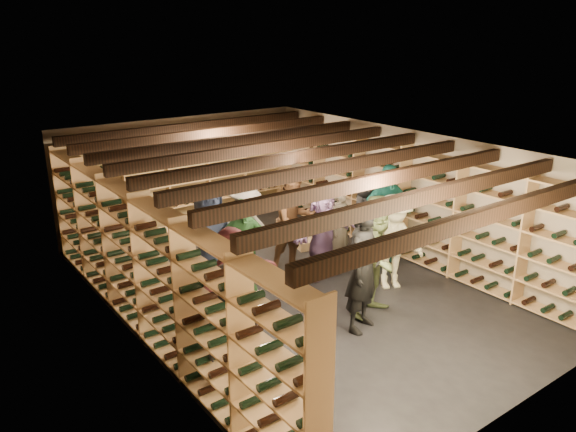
# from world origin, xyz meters

# --- Properties ---
(ground) EXTENTS (8.00, 8.00, 0.00)m
(ground) POSITION_xyz_m (0.00, 0.00, 0.00)
(ground) COLOR black
(ground) RESTS_ON ground
(walls) EXTENTS (5.52, 8.02, 2.40)m
(walls) POSITION_xyz_m (0.00, 0.00, 1.20)
(walls) COLOR tan
(walls) RESTS_ON ground
(ceiling) EXTENTS (5.50, 8.00, 0.01)m
(ceiling) POSITION_xyz_m (0.00, 0.00, 2.40)
(ceiling) COLOR beige
(ceiling) RESTS_ON walls
(ceiling_joists) EXTENTS (5.40, 7.12, 0.18)m
(ceiling_joists) POSITION_xyz_m (0.00, 0.00, 2.26)
(ceiling_joists) COLOR black
(ceiling_joists) RESTS_ON ground
(wine_rack_left) EXTENTS (0.32, 7.50, 2.15)m
(wine_rack_left) POSITION_xyz_m (-2.57, 0.00, 1.08)
(wine_rack_left) COLOR tan
(wine_rack_left) RESTS_ON ground
(wine_rack_right) EXTENTS (0.32, 7.50, 2.15)m
(wine_rack_right) POSITION_xyz_m (2.57, 0.00, 1.08)
(wine_rack_right) COLOR tan
(wine_rack_right) RESTS_ON ground
(wine_rack_back) EXTENTS (4.70, 0.30, 2.15)m
(wine_rack_back) POSITION_xyz_m (0.00, 3.83, 1.07)
(wine_rack_back) COLOR tan
(wine_rack_back) RESTS_ON ground
(crate_stack_left) EXTENTS (0.52, 0.36, 0.51)m
(crate_stack_left) POSITION_xyz_m (-1.09, 2.68, 0.26)
(crate_stack_left) COLOR tan
(crate_stack_left) RESTS_ON ground
(crate_stack_right) EXTENTS (0.56, 0.43, 0.51)m
(crate_stack_right) POSITION_xyz_m (-0.82, 1.30, 0.26)
(crate_stack_right) COLOR tan
(crate_stack_right) RESTS_ON ground
(crate_loose) EXTENTS (0.57, 0.44, 0.17)m
(crate_loose) POSITION_xyz_m (1.36, 1.30, 0.09)
(crate_loose) COLOR tan
(crate_loose) RESTS_ON ground
(person_0) EXTENTS (0.80, 0.54, 1.60)m
(person_0) POSITION_xyz_m (-2.18, -1.66, 0.80)
(person_0) COLOR black
(person_0) RESTS_ON ground
(person_1) EXTENTS (0.81, 0.67, 1.90)m
(person_1) POSITION_xyz_m (0.01, -1.61, 0.95)
(person_1) COLOR black
(person_1) RESTS_ON ground
(person_2) EXTENTS (0.99, 0.81, 1.87)m
(person_2) POSITION_xyz_m (0.52, -1.40, 0.93)
(person_2) COLOR #536238
(person_2) RESTS_ON ground
(person_3) EXTENTS (1.21, 0.99, 1.63)m
(person_3) POSITION_xyz_m (1.37, -0.90, 0.81)
(person_3) COLOR beige
(person_3) RESTS_ON ground
(person_4) EXTENTS (1.16, 0.66, 1.86)m
(person_4) POSITION_xyz_m (2.07, -0.04, 0.93)
(person_4) COLOR #217F76
(person_4) RESTS_ON ground
(person_5) EXTENTS (1.53, 0.75, 1.58)m
(person_5) POSITION_xyz_m (-1.51, -0.55, 0.79)
(person_5) COLOR maroon
(person_5) RESTS_ON ground
(person_6) EXTENTS (0.90, 0.59, 1.84)m
(person_6) POSITION_xyz_m (-1.11, 0.84, 0.92)
(person_6) COLOR #1F2842
(person_6) RESTS_ON ground
(person_7) EXTENTS (0.62, 0.48, 1.53)m
(person_7) POSITION_xyz_m (1.22, 0.25, 0.76)
(person_7) COLOR gray
(person_7) RESTS_ON ground
(person_8) EXTENTS (0.90, 0.70, 1.85)m
(person_8) POSITION_xyz_m (0.50, 0.66, 0.92)
(person_8) COLOR #4B2F1B
(person_8) RESTS_ON ground
(person_9) EXTENTS (1.09, 0.74, 1.57)m
(person_9) POSITION_xyz_m (-0.13, 1.30, 0.78)
(person_9) COLOR #ABA59C
(person_9) RESTS_ON ground
(person_10) EXTENTS (0.99, 0.54, 1.60)m
(person_10) POSITION_xyz_m (-0.72, 0.46, 0.80)
(person_10) COLOR #265529
(person_10) RESTS_ON ground
(person_11) EXTENTS (1.54, 0.59, 1.62)m
(person_11) POSITION_xyz_m (0.68, 0.11, 0.81)
(person_11) COLOR slate
(person_11) RESTS_ON ground
(person_12) EXTENTS (0.86, 0.72, 1.51)m
(person_12) POSITION_xyz_m (2.18, 0.62, 0.75)
(person_12) COLOR #2E2E33
(person_12) RESTS_ON ground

